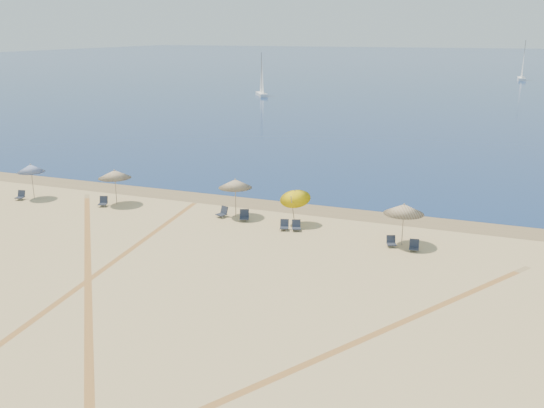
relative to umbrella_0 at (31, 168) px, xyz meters
The scene contains 19 objects.
ground 26.81m from the umbrella_0, 46.52° to the right, with size 160.00×160.00×0.00m, color tan.
ocean 206.44m from the umbrella_0, 84.89° to the left, with size 500.00×500.00×0.00m, color #0C2151.
wet_sand 19.08m from the umbrella_0, 14.07° to the left, with size 500.00×500.00×0.00m, color olive.
umbrella_0 is the anchor object (origin of this frame).
umbrella_1 6.59m from the umbrella_0, ahead, with size 2.27×2.27×2.50m.
umbrella_2 15.63m from the umbrella_0, ahead, with size 2.19×2.19×2.56m.
umbrella_3 19.79m from the umbrella_0, ahead, with size 1.93×2.00×2.53m.
umbrella_4 26.70m from the umbrella_0, ahead, with size 2.29×2.29×2.47m.
chair_0 2.14m from the umbrella_0, 136.68° to the right, with size 0.66×0.73×0.66m.
chair_1 6.26m from the umbrella_0, ahead, with size 0.74×0.80×0.68m.
chair_2 14.99m from the umbrella_0, ahead, with size 0.78×0.83×0.69m.
chair_3 16.60m from the umbrella_0, ahead, with size 0.79×0.85×0.71m.
chair_4 19.62m from the umbrella_0, ahead, with size 0.68×0.74×0.63m.
chair_5 20.33m from the umbrella_0, ahead, with size 0.72×0.77×0.64m.
chair_6 26.26m from the umbrella_0, ahead, with size 0.68×0.73×0.61m.
chair_7 27.58m from the umbrella_0, ahead, with size 0.59×0.67×0.63m.
sailboat_1 131.91m from the umbrella_0, 74.44° to the left, with size 1.87×6.44×9.51m.
sailboat_2 72.01m from the umbrella_0, 98.45° to the left, with size 3.96×5.20×7.88m.
tire_tracks 20.40m from the umbrella_0, 33.46° to the right, with size 53.50×44.29×0.00m.
Camera 1 is at (12.80, -13.56, 11.81)m, focal length 39.35 mm.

